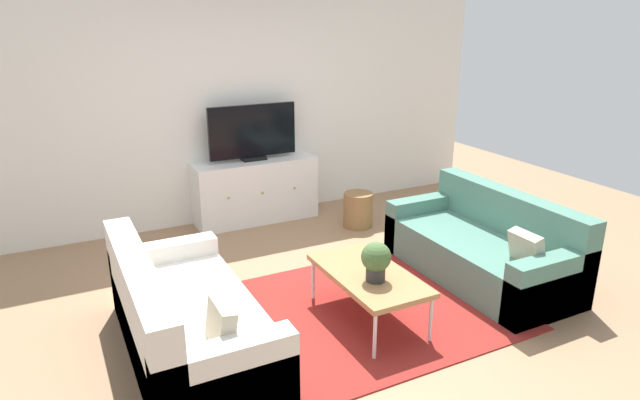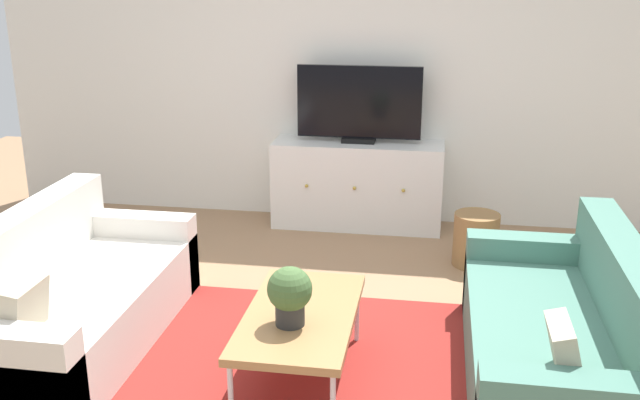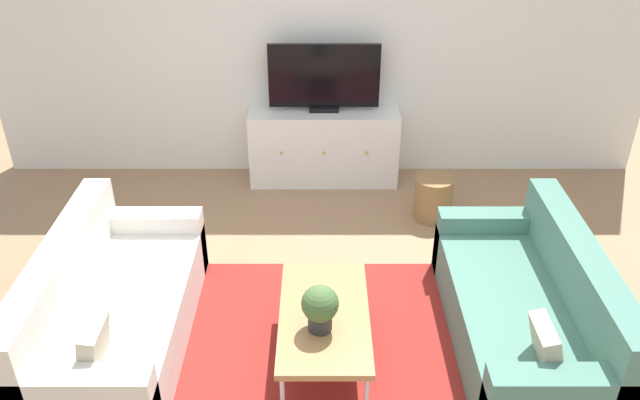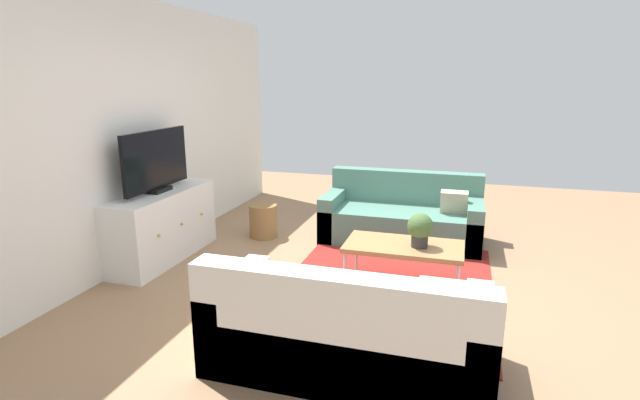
% 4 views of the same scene
% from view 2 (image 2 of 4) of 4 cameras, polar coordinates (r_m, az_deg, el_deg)
% --- Properties ---
extents(ground_plane, '(10.00, 10.00, 0.00)m').
position_cam_2_polar(ground_plane, '(4.31, -1.12, -12.10)').
color(ground_plane, '#997251').
extents(wall_back, '(6.40, 0.12, 2.70)m').
position_cam_2_polar(wall_back, '(6.31, 3.06, 10.51)').
color(wall_back, silver).
rests_on(wall_back, ground_plane).
extents(area_rug, '(2.50, 1.90, 0.01)m').
position_cam_2_polar(area_rug, '(4.18, -1.50, -13.04)').
color(area_rug, maroon).
rests_on(area_rug, ground_plane).
extents(couch_left_side, '(0.87, 1.84, 0.79)m').
position_cam_2_polar(couch_left_side, '(4.56, -19.61, -7.70)').
color(couch_left_side, silver).
rests_on(couch_left_side, ground_plane).
extents(couch_right_side, '(0.87, 1.84, 0.79)m').
position_cam_2_polar(couch_right_side, '(4.11, 19.08, -10.59)').
color(couch_right_side, '#4C7A6B').
rests_on(couch_right_side, ground_plane).
extents(coffee_table, '(0.57, 1.07, 0.42)m').
position_cam_2_polar(coffee_table, '(3.87, -1.54, -9.23)').
color(coffee_table, '#A37547').
rests_on(coffee_table, ground_plane).
extents(potted_plant, '(0.23, 0.23, 0.31)m').
position_cam_2_polar(potted_plant, '(3.67, -2.41, -7.35)').
color(potted_plant, '#2D2D2D').
rests_on(potted_plant, coffee_table).
extents(tv_console, '(1.44, 0.47, 0.74)m').
position_cam_2_polar(tv_console, '(6.24, 2.97, 1.22)').
color(tv_console, white).
rests_on(tv_console, ground_plane).
extents(flat_screen_tv, '(1.04, 0.16, 0.64)m').
position_cam_2_polar(flat_screen_tv, '(6.10, 3.10, 7.53)').
color(flat_screen_tv, black).
rests_on(flat_screen_tv, tv_console).
extents(wicker_basket, '(0.34, 0.34, 0.40)m').
position_cam_2_polar(wicker_basket, '(5.58, 12.17, -3.06)').
color(wicker_basket, olive).
rests_on(wicker_basket, ground_plane).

